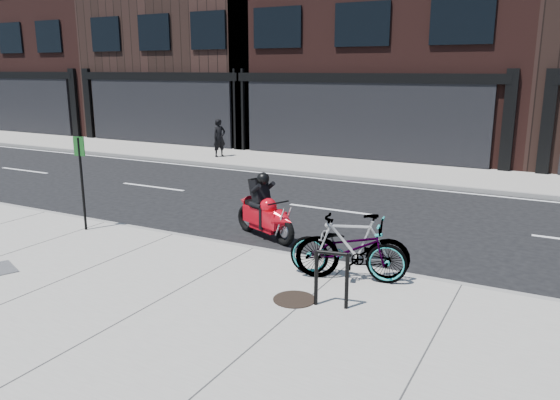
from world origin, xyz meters
The scene contains 12 objects.
ground centered at (0.00, 0.00, 0.00)m, with size 120.00×120.00×0.00m, color black.
sidewalk_near centered at (0.00, -5.00, 0.07)m, with size 60.00×6.00×0.13m, color gray.
sidewalk_far centered at (0.00, 7.75, 0.07)m, with size 60.00×3.50×0.13m, color gray.
building_west centered at (-22.00, 14.50, 6.75)m, with size 10.00×10.00×13.50m, color black.
building_midwest centered at (-12.00, 14.50, 6.00)m, with size 10.00×10.00×12.00m, color black.
bike_rack centered at (2.42, -3.78, 0.64)m, with size 0.51×0.14×0.87m.
bicycle_front centered at (2.22, -2.60, 0.66)m, with size 0.70×2.00×1.05m, color gray.
bicycle_rear centered at (2.31, -2.61, 0.70)m, with size 0.54×1.91×1.15m, color gray.
motorcycle centered at (-0.26, -0.96, 0.59)m, with size 1.83×1.05×1.45m.
pedestrian centered at (-7.10, 7.31, 0.89)m, with size 0.55×0.36×1.52m, color black.
manhole_cover centered at (1.83, -3.82, 0.14)m, with size 0.66×0.66×0.01m, color black.
sign_post centered at (-3.91, -2.62, 1.36)m, with size 0.28×0.06×2.06m.
Camera 1 is at (5.30, -10.81, 3.59)m, focal length 35.00 mm.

